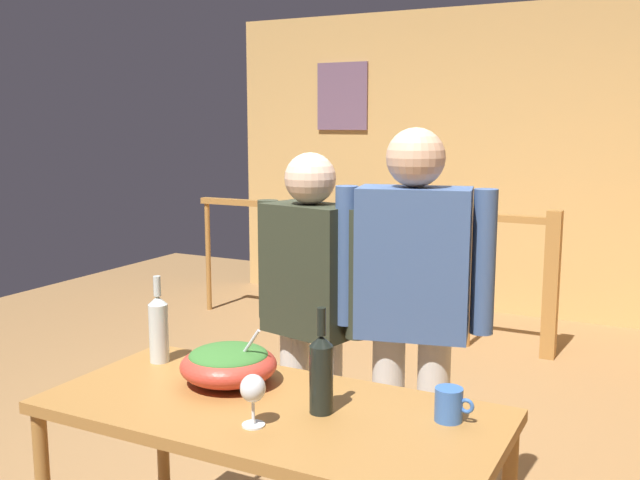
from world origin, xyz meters
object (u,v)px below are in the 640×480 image
stair_railing (418,255)px  salad_bowl (229,363)px  person_standing_right (413,298)px  person_standing_left (311,304)px  mug_blue (449,404)px  framed_picture (342,96)px  flat_screen_tv (344,236)px  wine_glass (253,391)px  serving_table (270,427)px  wine_bottle_dark (321,372)px  wine_bottle_clear (159,327)px  tv_console (346,281)px

stair_railing → salad_bowl: stair_railing is taller
person_standing_right → person_standing_left: bearing=-12.9°
stair_railing → mug_blue: 3.29m
salad_bowl → framed_picture: bearing=110.2°
flat_screen_tv → wine_glass: size_ratio=2.84×
serving_table → wine_bottle_dark: bearing=8.8°
mug_blue → person_standing_left: size_ratio=0.08×
salad_bowl → wine_bottle_dark: 0.42m
flat_screen_tv → salad_bowl: (1.35, -3.84, 0.20)m
wine_glass → person_standing_right: (0.19, 0.87, 0.11)m
stair_railing → wine_bottle_dark: size_ratio=8.86×
serving_table → wine_bottle_clear: (-0.60, 0.18, 0.21)m
mug_blue → flat_screen_tv: bearing=119.4°
person_standing_right → wine_glass: bearing=64.8°
flat_screen_tv → person_standing_left: (1.36, -3.24, 0.27)m
serving_table → wine_bottle_clear: wine_bottle_clear is taller
serving_table → salad_bowl: bearing=155.2°
tv_console → person_standing_left: (1.36, -3.27, 0.69)m
wine_bottle_clear → flat_screen_tv: bearing=104.7°
wine_glass → person_standing_right: bearing=77.6°
wine_glass → mug_blue: wine_glass is taller
framed_picture → flat_screen_tv: size_ratio=1.34×
flat_screen_tv → person_standing_right: person_standing_right is taller
framed_picture → tv_console: 1.72m
tv_console → wine_glass: bearing=-68.6°
serving_table → salad_bowl: (-0.23, 0.11, 0.15)m
wine_bottle_dark → wine_bottle_clear: size_ratio=1.02×
salad_bowl → person_standing_left: 0.61m
serving_table → person_standing_left: size_ratio=0.98×
wine_bottle_dark → stair_railing: bearing=104.1°
mug_blue → wine_bottle_dark: bearing=-162.3°
person_standing_right → stair_railing: bearing=-84.1°
mug_blue → person_standing_right: size_ratio=0.07×
mug_blue → stair_railing: bearing=111.0°
framed_picture → serving_table: bearing=-67.5°
stair_railing → wine_bottle_clear: size_ratio=9.03×
framed_picture → salad_bowl: 4.56m
serving_table → person_standing_left: bearing=107.7°
flat_screen_tv → wine_bottle_clear: 3.90m
person_standing_left → salad_bowl: bearing=102.2°
stair_railing → wine_bottle_clear: wine_bottle_clear is taller
framed_picture → mug_blue: 4.85m
stair_railing → wine_bottle_clear: 3.04m
wine_glass → wine_bottle_dark: wine_bottle_dark is taller
flat_screen_tv → serving_table: size_ratio=0.31×
flat_screen_tv → wine_bottle_dark: bearing=-65.8°
wine_bottle_dark → person_standing_right: 0.69m
salad_bowl → person_standing_right: bearing=52.7°
salad_bowl → stair_railing: bearing=97.3°
tv_console → salad_bowl: size_ratio=2.66×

